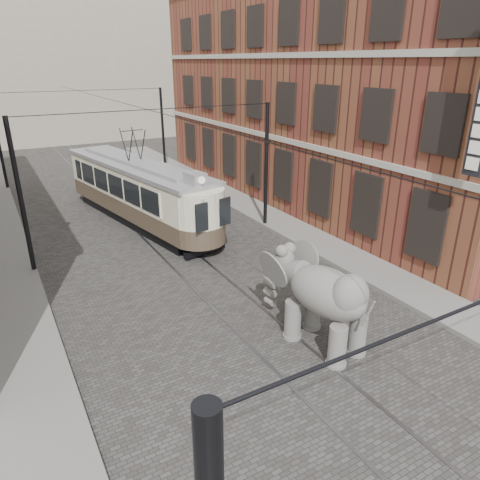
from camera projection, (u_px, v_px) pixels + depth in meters
ground at (232, 303)px, 15.31m from camera, size 120.00×120.00×0.00m
tram_rails at (232, 303)px, 15.31m from camera, size 1.54×80.00×0.02m
sidewalk_right at (361, 265)px, 18.05m from camera, size 2.00×60.00×0.15m
sidewalk_left at (26, 360)px, 12.30m from camera, size 2.00×60.00×0.15m
brick_building at (324, 94)px, 25.38m from camera, size 8.00×26.00×12.00m
distant_block at (41, 69)px, 44.91m from camera, size 28.00×10.00×14.00m
catenary at (168, 186)px, 18.13m from camera, size 11.00×30.20×6.00m
tram at (136, 177)px, 22.35m from camera, size 4.52×12.02×4.67m
elephant at (326, 305)px, 12.59m from camera, size 3.05×4.70×2.69m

